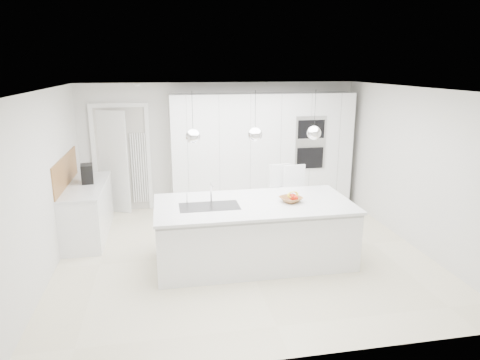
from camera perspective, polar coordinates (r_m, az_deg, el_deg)
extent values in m
plane|color=beige|center=(6.72, 0.47, -9.75)|extent=(5.50, 5.50, 0.00)
plane|color=silver|center=(8.71, -2.64, 4.65)|extent=(5.50, 0.00, 5.50)
plane|color=silver|center=(6.39, -24.48, -0.55)|extent=(0.00, 5.00, 5.00)
plane|color=white|center=(6.11, 0.52, 12.04)|extent=(5.50, 5.50, 0.00)
cube|color=white|center=(8.59, 2.95, 3.81)|extent=(3.60, 0.60, 2.30)
cube|color=white|center=(8.67, -17.11, 2.29)|extent=(0.76, 0.38, 2.00)
cube|color=white|center=(7.69, -19.60, -3.97)|extent=(0.60, 1.80, 0.86)
cube|color=silver|center=(7.56, -19.90, -0.74)|extent=(0.62, 1.82, 0.04)
cube|color=olive|center=(7.55, -22.23, 1.13)|extent=(0.02, 1.80, 0.50)
cube|color=white|center=(6.30, 1.90, -7.25)|extent=(2.80, 1.20, 0.86)
cube|color=silver|center=(6.19, 1.84, -3.22)|extent=(2.84, 1.40, 0.04)
cylinder|color=white|center=(6.19, -3.88, -1.61)|extent=(0.02, 0.02, 0.30)
sphere|color=white|center=(5.78, -6.27, 5.80)|extent=(0.20, 0.20, 0.20)
sphere|color=white|center=(5.90, 2.02, 6.07)|extent=(0.20, 0.20, 0.20)
sphere|color=white|center=(6.14, 9.84, 6.21)|extent=(0.20, 0.20, 0.20)
imported|color=olive|center=(6.25, 6.81, -2.58)|extent=(0.41, 0.41, 0.08)
cube|color=black|center=(7.64, -19.72, 0.80)|extent=(0.23, 0.32, 0.32)
sphere|color=red|center=(6.28, 7.00, -2.17)|extent=(0.09, 0.09, 0.09)
sphere|color=red|center=(6.24, 7.00, -2.29)|extent=(0.09, 0.09, 0.09)
sphere|color=red|center=(6.23, 7.43, -2.40)|extent=(0.08, 0.08, 0.08)
torus|color=yellow|center=(6.23, 7.05, -1.97)|extent=(0.22, 0.16, 0.20)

